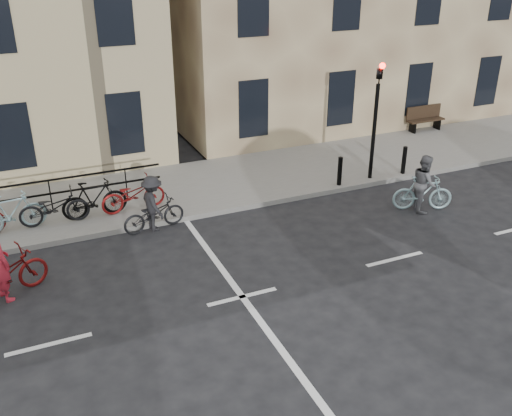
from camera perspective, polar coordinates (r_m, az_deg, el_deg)
name	(u,v)px	position (r m, az deg, el deg)	size (l,w,h in m)	color
ground	(242,297)	(12.50, -1.38, -8.88)	(120.00, 120.00, 0.00)	black
sidewalk	(27,215)	(17.06, -21.95, -0.70)	(46.00, 4.00, 0.15)	slate
traffic_light	(376,107)	(17.80, 11.95, 9.86)	(0.18, 0.30, 3.90)	black
bollard_east	(340,171)	(17.65, 8.38, 3.67)	(0.14, 0.14, 0.90)	black
bollard_west	(404,160)	(18.98, 14.59, 4.66)	(0.14, 0.14, 0.90)	black
bench	(425,117)	(23.71, 16.50, 8.70)	(1.60, 0.41, 0.97)	black
parked_bikes	(11,213)	(15.96, -23.29, -0.47)	(8.30, 1.23, 1.05)	black
cyclist_pink	(1,273)	(13.27, -24.11, -5.97)	(2.13, 1.46, 1.80)	maroon
cyclist_grey	(423,188)	(16.77, 16.39, 1.92)	(1.74, 1.11, 1.64)	#92B7BF
cyclist_dark	(153,209)	(15.23, -10.23, -0.10)	(1.77, 1.06, 1.51)	black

